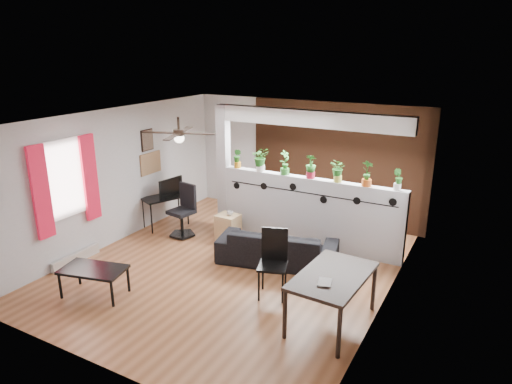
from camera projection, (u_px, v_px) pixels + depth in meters
name	position (u px, v px, depth m)	size (l,w,h in m)	color
room_shell	(232.00, 196.00, 7.60)	(6.30, 7.10, 2.90)	brown
partition_wall	(309.00, 212.00, 8.68)	(3.60, 0.18, 1.35)	#BCBCC1
ceiling_header	(313.00, 119.00, 8.14)	(3.60, 0.18, 0.30)	white
pier_column	(224.00, 168.00, 9.36)	(0.22, 0.20, 2.60)	#BCBCC1
brick_panel	(336.00, 164.00, 9.72)	(3.90, 0.05, 2.60)	#AA5931
vine_decal	(308.00, 193.00, 8.47)	(3.31, 0.01, 0.30)	black
window_assembly	(65.00, 181.00, 7.70)	(0.09, 1.30, 1.55)	white
baseboard_heater	(76.00, 258.00, 8.12)	(0.08, 1.00, 0.18)	beige
corkboard	(151.00, 163.00, 9.56)	(0.03, 0.60, 0.45)	#8E6744
framed_art	(147.00, 140.00, 9.36)	(0.03, 0.34, 0.44)	#8C7259
ceiling_fan	(179.00, 135.00, 7.41)	(1.19, 1.19, 0.43)	black
potted_plant_0	(237.00, 158.00, 9.13)	(0.21, 0.17, 0.39)	orange
potted_plant_1	(261.00, 159.00, 8.88)	(0.31, 0.30, 0.47)	white
potted_plant_2	(285.00, 162.00, 8.64)	(0.27, 0.30, 0.47)	#32832F
potted_plant_3	(311.00, 166.00, 8.40)	(0.24, 0.20, 0.45)	#B81D38
potted_plant_4	(338.00, 170.00, 8.16)	(0.27, 0.25, 0.42)	gold
potted_plant_5	(367.00, 172.00, 7.92)	(0.27, 0.23, 0.47)	#D55819
potted_plant_6	(398.00, 179.00, 7.69)	(0.19, 0.16, 0.37)	white
sofa	(277.00, 247.00, 8.07)	(1.99, 0.79, 0.58)	black
cube_shelf	(228.00, 227.00, 9.06)	(0.42, 0.37, 0.51)	tan
cup	(230.00, 213.00, 8.95)	(0.12, 0.12, 0.09)	gray
computer_desk	(165.00, 199.00, 9.63)	(0.82, 1.04, 0.67)	black
monitor	(169.00, 190.00, 9.71)	(0.06, 0.36, 0.20)	black
office_chair	(184.00, 214.00, 9.18)	(0.55, 0.55, 1.05)	black
dining_table	(333.00, 280.00, 6.16)	(0.92, 1.42, 0.75)	black
book	(318.00, 281.00, 5.93)	(0.17, 0.23, 0.02)	gray
folding_chair	(274.00, 256.00, 6.95)	(0.54, 0.54, 1.06)	black
coffee_table	(93.00, 271.00, 6.96)	(1.07, 0.75, 0.45)	black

